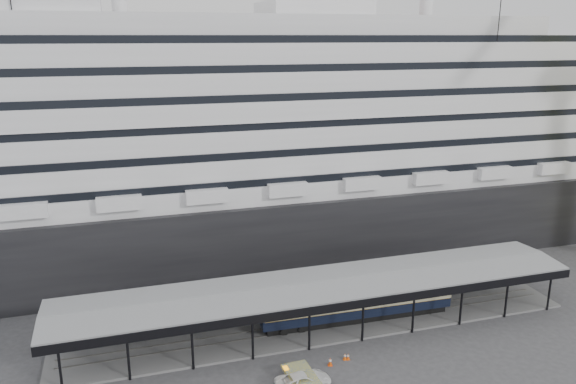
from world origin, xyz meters
name	(u,v)px	position (x,y,z in m)	size (l,w,h in m)	color
ground	(339,350)	(0.00, 0.00, 0.00)	(200.00, 200.00, 0.00)	#39393C
cruise_ship	(259,122)	(0.05, 32.00, 18.35)	(130.00, 30.00, 43.90)	black
platform_canopy	(322,306)	(0.00, 5.00, 2.36)	(56.00, 9.18, 5.30)	slate
port_truck	(303,381)	(-5.45, -4.88, 0.71)	(2.34, 5.07, 1.41)	white
pullman_carriage	(357,299)	(4.01, 5.00, 2.59)	(21.70, 3.39, 21.23)	black
traffic_cone_left	(330,361)	(-1.88, -2.31, 0.42)	(0.53, 0.53, 0.85)	#E14A0C
traffic_cone_mid	(345,356)	(-0.15, -1.81, 0.34)	(0.36, 0.36, 0.69)	#F55D0D
traffic_cone_right	(348,356)	(0.15, -1.88, 0.33)	(0.35, 0.35, 0.67)	#E0540C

